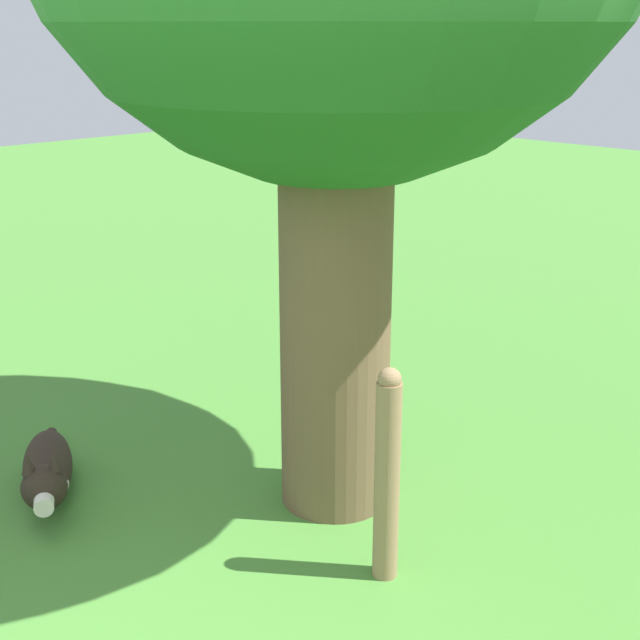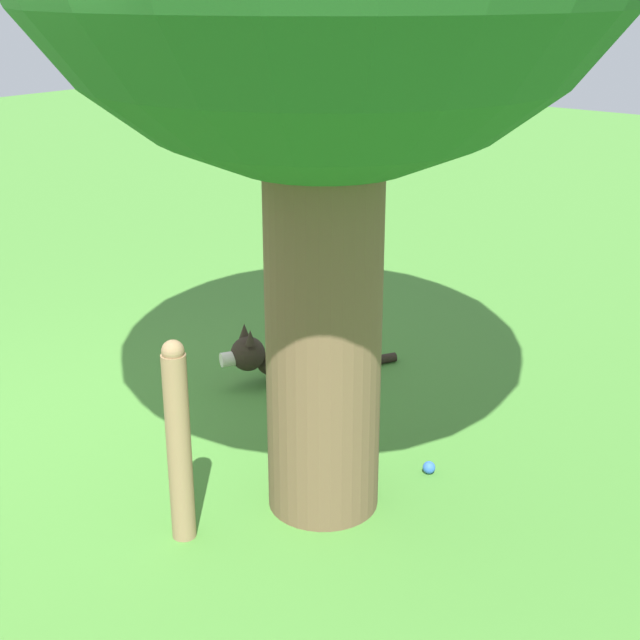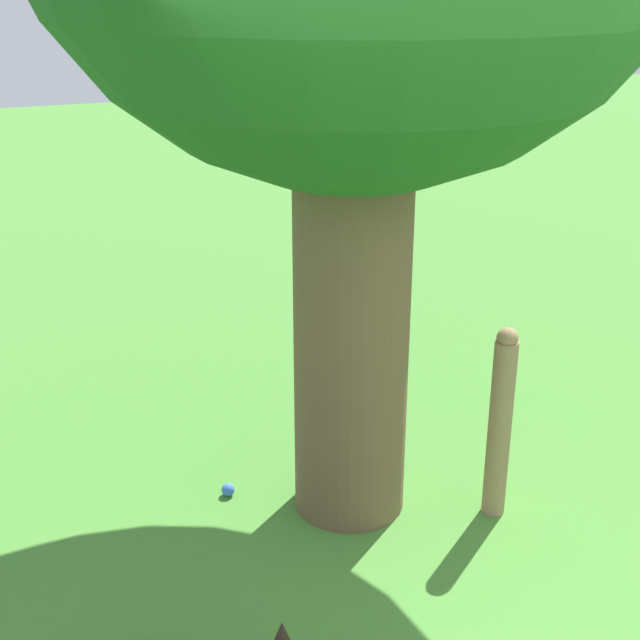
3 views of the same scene
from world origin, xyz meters
The scene contains 3 objects.
ground_plane centered at (0.00, 0.00, 0.00)m, with size 30.00×30.00×0.00m, color #478433.
fence_post centered at (0.41, 0.68, 0.51)m, with size 0.11×0.11×1.01m.
tennis_ball centered at (-0.80, 1.29, 0.03)m, with size 0.07×0.07×0.07m.
Camera 3 is at (-1.75, -2.56, 2.61)m, focal length 50.00 mm.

